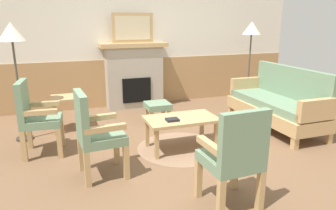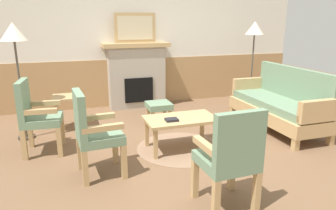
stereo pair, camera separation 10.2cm
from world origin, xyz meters
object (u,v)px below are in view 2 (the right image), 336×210
Objects in this scene: coffee_table at (181,122)px; book_on_table at (172,120)px; footstool at (159,107)px; side_table at (67,103)px; couch at (279,104)px; floor_lamp_by_couch at (254,33)px; fireplace at (137,75)px; armchair_near_fireplace at (93,130)px; framed_picture at (135,28)px; floor_lamp_by_chairs at (14,39)px; armchair_by_window_left at (36,114)px; armchair_front_left at (230,155)px.

book_on_table reaches higher than coffee_table.
footstool is 1.48m from side_table.
footstool is at bearing 154.50° from couch.
book_on_table is at bearing -142.91° from floor_lamp_by_couch.
book_on_table is at bearing -47.28° from side_table.
floor_lamp_by_couch is (2.25, -0.61, 0.80)m from fireplace.
couch reaches higher than side_table.
coffee_table is (-1.80, -0.28, -0.01)m from couch.
couch and armchair_near_fireplace have the same top height.
framed_picture reaches higher than footstool.
footstool is at bearing -165.79° from floor_lamp_by_couch.
framed_picture is at bearing 88.23° from book_on_table.
armchair_by_window_left is at bearing -70.03° from floor_lamp_by_chairs.
armchair_near_fireplace is (-1.10, -2.69, -0.11)m from fireplace.
coffee_table is at bearing -171.07° from couch.
couch is at bearing 42.87° from armchair_front_left.
book_on_table is at bearing -91.77° from framed_picture.
floor_lamp_by_chairs reaches higher than book_on_table.
book_on_table is at bearing -169.34° from couch.
armchair_near_fireplace is (-1.19, -0.40, 0.15)m from coffee_table.
couch is 1.88× the size of coffee_table.
armchair_near_fireplace is at bearing -161.20° from coffee_table.
fireplace is 2.36× the size of side_table.
footstool is at bearing 88.53° from coffee_table.
floor_lamp_by_chairs is at bearing 168.32° from couch.
footstool is (-1.77, 0.85, -0.11)m from couch.
armchair_near_fireplace is 1.95m from floor_lamp_by_chairs.
coffee_table is 0.98× the size of armchair_front_left.
book_on_table is at bearing -91.77° from fireplace.
framed_picture is 0.82× the size of armchair_front_left.
footstool is at bearing 87.76° from armchair_front_left.
couch is 1.97m from footstool.
coffee_table is at bearing 18.80° from armchair_near_fireplace.
book_on_table is at bearing -151.80° from coffee_table.
armchair_by_window_left is at bearing -163.24° from floor_lamp_by_couch.
framed_picture is 2.62m from book_on_table.
side_table is (-1.36, 2.75, -0.10)m from armchair_front_left.
armchair_near_fireplace is 4.04m from floor_lamp_by_couch.
floor_lamp_by_chairs is (-3.86, 0.80, 1.05)m from couch.
armchair_near_fireplace and armchair_by_window_left have the same top height.
book_on_table is at bearing -31.62° from floor_lamp_by_chairs.
fireplace is at bearing -90.00° from framed_picture.
floor_lamp_by_chairs is (-0.62, -0.21, 1.02)m from side_table.
footstool is (0.03, 1.13, -0.10)m from coffee_table.
armchair_front_left is at bearing -43.40° from armchair_near_fireplace.
framed_picture is 2.00× the size of footstool.
fireplace is at bearing 46.15° from armchair_by_window_left.
framed_picture is 1.72m from footstool.
floor_lamp_by_chairs is at bearing 128.01° from armchair_front_left.
coffee_table is at bearing -42.04° from side_table.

